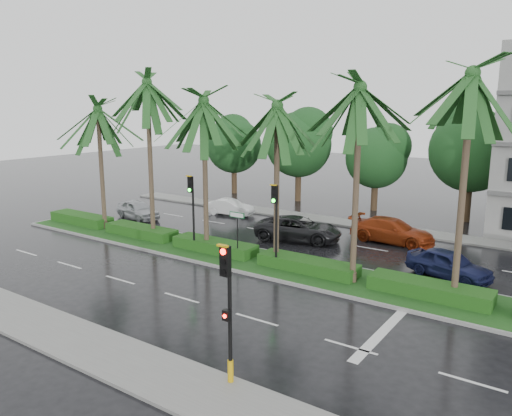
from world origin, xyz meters
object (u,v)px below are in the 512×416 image
Objects in this scene: signal_near at (228,308)px; car_darkgrey at (298,229)px; car_red at (392,231)px; car_silver at (138,210)px; street_sign at (237,224)px; car_white at (230,207)px; car_blue at (449,264)px; signal_median_left at (192,202)px.

car_darkgrey is at bearing 112.68° from signal_near.
car_silver is at bearing 106.45° from car_red.
car_silver is at bearing 82.43° from car_darkgrey.
car_white is at bearing 129.42° from street_sign.
signal_near is 1.08× the size of car_silver.
car_blue is at bearing -133.45° from car_red.
car_blue reaches higher than car_silver.
car_red is at bearing 61.05° from car_blue.
car_silver is at bearing 106.32° from car_blue.
signal_near is 0.81× the size of car_darkgrey.
car_blue is at bearing -115.57° from car_darkgrey.
car_darkgrey is at bearing -71.80° from car_silver.
car_darkgrey is (-6.50, 15.55, -1.76)m from signal_near.
car_silver reaches higher than car_white.
car_white is at bearing 115.69° from signal_median_left.
signal_near is 1.18× the size of car_white.
street_sign is 0.65× the size of car_silver.
car_red reaches higher than car_blue.
car_red reaches higher than car_white.
signal_near is 14.11m from car_blue.
car_darkgrey reaches higher than car_white.
car_darkgrey reaches higher than car_blue.
signal_near is at bearing -114.62° from car_silver.
signal_near reaches higher than car_darkgrey.
street_sign is 0.48× the size of car_darkgrey.
car_red is at bearing -75.00° from car_darkgrey.
street_sign reaches higher than car_silver.
signal_median_left is 1.05× the size of car_blue.
car_silver is 0.78× the size of car_red.
car_blue is (4.50, -4.70, -0.04)m from car_red.
car_white is 0.89× the size of car_blue.
car_blue is at bearing 77.62° from signal_near.
car_red is (8.50, 8.68, -2.25)m from signal_median_left.
car_blue is at bearing 20.80° from street_sign.
car_silver is 0.75× the size of car_darkgrey.
signal_near is 16.95m from car_darkgrey.
signal_median_left is 0.85× the size of car_red.
street_sign is at bearing -97.30° from car_silver.
car_white is 0.69× the size of car_darkgrey.
signal_median_left is at bearing 134.83° from car_darkgrey.
signal_median_left is 3.13m from street_sign.
signal_near is 1.00× the size of signal_median_left.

